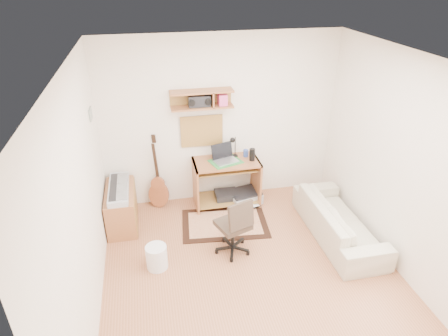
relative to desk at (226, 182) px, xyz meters
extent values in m
cube|color=#AF6E48|center=(-0.03, -1.73, -0.38)|extent=(3.60, 4.00, 0.01)
cube|color=white|center=(-0.03, -1.73, 2.23)|extent=(3.60, 4.00, 0.01)
cube|color=white|center=(-0.03, 0.28, 0.93)|extent=(3.60, 0.01, 2.60)
cube|color=white|center=(-1.83, -1.73, 0.93)|extent=(0.01, 4.00, 2.60)
cube|color=white|center=(1.78, -1.73, 0.93)|extent=(0.01, 4.00, 2.60)
cube|color=#A7653A|center=(-0.33, 0.15, 1.32)|extent=(0.90, 0.25, 0.26)
cube|color=tan|center=(-0.33, 0.25, 0.79)|extent=(0.64, 0.03, 0.49)
cube|color=#4C8CBF|center=(-1.82, -0.23, 1.34)|extent=(0.02, 0.20, 0.15)
cylinder|color=black|center=(0.39, -0.05, 0.47)|extent=(0.09, 0.09, 0.19)
cylinder|color=#324A96|center=(0.33, 0.10, 0.43)|extent=(0.08, 0.08, 0.11)
cube|color=black|center=(-0.37, 0.15, 1.30)|extent=(0.31, 0.14, 0.16)
cube|color=beige|center=(-0.14, -0.56, -0.37)|extent=(1.32, 0.95, 0.02)
cube|color=#A7653A|center=(-1.61, -0.22, -0.10)|extent=(0.40, 0.90, 0.55)
cube|color=#B2B5BA|center=(-1.61, -0.22, 0.21)|extent=(0.27, 0.88, 0.08)
cylinder|color=white|center=(-1.17, -1.28, -0.22)|extent=(0.33, 0.33, 0.32)
cube|color=#A5A8AA|center=(0.30, -0.03, -0.29)|extent=(0.55, 0.47, 0.18)
imported|color=beige|center=(1.35, -1.14, -0.03)|extent=(0.51, 1.75, 0.68)
camera|label=1|loc=(-1.12, -5.15, 3.04)|focal=31.15mm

